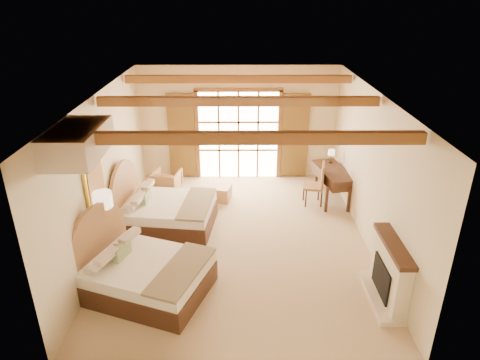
{
  "coord_description": "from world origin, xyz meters",
  "views": [
    {
      "loc": [
        -0.0,
        -8.07,
        5.04
      ],
      "look_at": [
        0.03,
        0.2,
        1.34
      ],
      "focal_mm": 32.0,
      "sensor_mm": 36.0,
      "label": 1
    }
  ],
  "objects_px": {
    "bed_far": "(161,210)",
    "desk": "(332,183)",
    "armchair": "(167,182)",
    "bed_near": "(138,272)",
    "nightstand": "(114,252)"
  },
  "relations": [
    {
      "from": "nightstand",
      "to": "armchair",
      "type": "bearing_deg",
      "value": 96.15
    },
    {
      "from": "nightstand",
      "to": "desk",
      "type": "height_order",
      "value": "desk"
    },
    {
      "from": "nightstand",
      "to": "armchair",
      "type": "relative_size",
      "value": 0.9
    },
    {
      "from": "bed_far",
      "to": "nightstand",
      "type": "xyz_separation_m",
      "value": [
        -0.66,
        -1.54,
        -0.1
      ]
    },
    {
      "from": "bed_far",
      "to": "desk",
      "type": "xyz_separation_m",
      "value": [
        4.21,
        1.4,
        0.03
      ]
    },
    {
      "from": "armchair",
      "to": "desk",
      "type": "height_order",
      "value": "desk"
    },
    {
      "from": "bed_far",
      "to": "nightstand",
      "type": "distance_m",
      "value": 1.68
    },
    {
      "from": "bed_near",
      "to": "nightstand",
      "type": "relative_size",
      "value": 4.16
    },
    {
      "from": "bed_far",
      "to": "armchair",
      "type": "distance_m",
      "value": 1.82
    },
    {
      "from": "bed_near",
      "to": "nightstand",
      "type": "xyz_separation_m",
      "value": [
        -0.65,
        0.81,
        -0.1
      ]
    },
    {
      "from": "bed_far",
      "to": "bed_near",
      "type": "bearing_deg",
      "value": -83.45
    },
    {
      "from": "bed_far",
      "to": "armchair",
      "type": "height_order",
      "value": "bed_far"
    },
    {
      "from": "bed_far",
      "to": "armchair",
      "type": "bearing_deg",
      "value": 101.07
    },
    {
      "from": "bed_far",
      "to": "desk",
      "type": "distance_m",
      "value": 4.44
    },
    {
      "from": "bed_near",
      "to": "armchair",
      "type": "bearing_deg",
      "value": 111.85
    }
  ]
}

